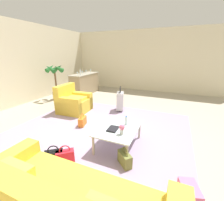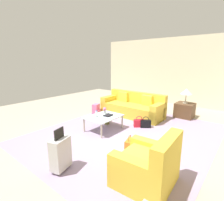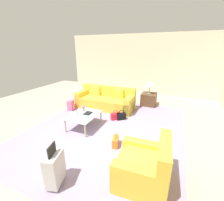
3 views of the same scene
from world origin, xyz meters
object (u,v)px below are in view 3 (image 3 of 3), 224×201
(coffee_table, at_px, (84,116))
(couch, at_px, (106,101))
(handbag_olive, at_px, (85,115))
(coffee_table_book, at_px, (88,113))
(backpack_pink, at_px, (71,105))
(flower_vase, at_px, (83,108))
(suitcase_silver, at_px, (55,168))
(side_table, at_px, (149,99))
(handbag_orange, at_px, (115,141))
(handbag_red, at_px, (115,116))
(armchair, at_px, (146,168))
(water_bottle, at_px, (77,114))
(table_lamp, at_px, (150,84))
(handbag_black, at_px, (121,116))

(coffee_table, bearing_deg, couch, -176.81)
(couch, height_order, handbag_olive, couch)
(coffee_table_book, relative_size, backpack_pink, 0.66)
(flower_vase, xyz_separation_m, suitcase_silver, (2.22, 0.85, -0.20))
(flower_vase, distance_m, side_table, 3.08)
(flower_vase, xyz_separation_m, handbag_orange, (0.73, 1.41, -0.43))
(couch, distance_m, handbag_red, 1.23)
(armchair, xyz_separation_m, handbag_red, (-2.17, -1.47, -0.18))
(water_bottle, xyz_separation_m, flower_vase, (-0.42, -0.05, 0.03))
(side_table, bearing_deg, suitcase_silver, -9.46)
(armchair, relative_size, flower_vase, 4.84)
(water_bottle, bearing_deg, backpack_pink, -135.31)
(handbag_orange, distance_m, backpack_pink, 2.97)
(table_lamp, xyz_separation_m, handbag_black, (1.84, -0.61, -0.82))
(table_lamp, bearing_deg, armchair, 9.34)
(couch, xyz_separation_m, handbag_olive, (1.29, -0.21, -0.17))
(suitcase_silver, bearing_deg, handbag_olive, -157.97)
(side_table, xyz_separation_m, handbag_orange, (3.31, -0.24, -0.13))
(coffee_table_book, xyz_separation_m, flower_vase, (-0.10, -0.23, 0.11))
(water_bottle, relative_size, coffee_table_book, 0.77)
(armchair, height_order, water_bottle, armchair)
(handbag_olive, distance_m, backpack_pink, 1.10)
(suitcase_silver, height_order, handbag_olive, suitcase_silver)
(side_table, height_order, handbag_orange, side_table)
(handbag_olive, bearing_deg, flower_vase, 29.83)
(suitcase_silver, bearing_deg, coffee_table, -160.71)
(coffee_table, xyz_separation_m, water_bottle, (0.20, -0.10, 0.14))
(suitcase_silver, relative_size, handbag_red, 2.37)
(coffee_table, distance_m, handbag_black, 1.34)
(table_lamp, bearing_deg, coffee_table_book, -27.92)
(coffee_table_book, distance_m, handbag_black, 1.21)
(armchair, bearing_deg, water_bottle, -115.73)
(flower_vase, relative_size, handbag_orange, 0.57)
(coffee_table_book, bearing_deg, handbag_red, 139.17)
(armchair, bearing_deg, flower_vase, -123.12)
(armchair, xyz_separation_m, backpack_pink, (-2.30, -3.46, -0.11))
(water_bottle, distance_m, backpack_pink, 1.72)
(coffee_table_book, distance_m, suitcase_silver, 2.21)
(water_bottle, xyz_separation_m, backpack_pink, (-1.20, -1.19, -0.33))
(suitcase_silver, height_order, backpack_pink, suitcase_silver)
(armchair, xyz_separation_m, handbag_olive, (-1.80, -2.49, -0.18))
(armchair, bearing_deg, couch, -143.65)
(handbag_black, height_order, handbag_orange, same)
(side_table, distance_m, handbag_olive, 2.93)
(armchair, height_order, coffee_table, armchair)
(couch, distance_m, coffee_table_book, 1.69)
(water_bottle, relative_size, suitcase_silver, 0.24)
(couch, height_order, coffee_table, couch)
(water_bottle, bearing_deg, side_table, 151.93)
(water_bottle, bearing_deg, handbag_orange, 77.32)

